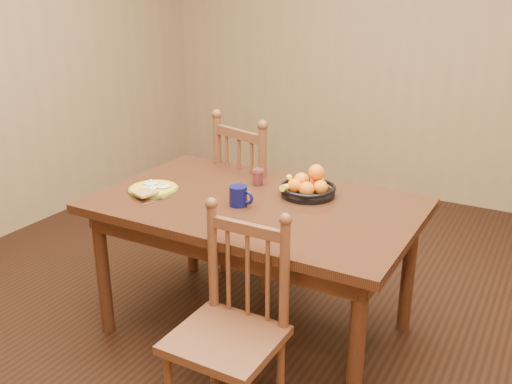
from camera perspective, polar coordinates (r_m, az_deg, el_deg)
The scene contains 10 objects.
room at distance 2.71m, azimuth 0.00°, elevation 10.98°, with size 4.52×5.02×2.72m.
dining_table at distance 2.90m, azimuth 0.00°, elevation -2.50°, with size 1.60×1.00×0.75m.
chair_far at distance 3.54m, azimuth 0.26°, elevation -0.88°, with size 0.59×0.57×1.05m.
chair_near at distance 2.39m, azimuth -2.58°, elevation -13.68°, with size 0.42×0.40×0.93m.
breakfast_plate at distance 3.06m, azimuth -10.26°, elevation 0.35°, with size 0.26×0.30×0.04m.
fork at distance 2.91m, azimuth -9.87°, elevation -0.83°, with size 0.06×0.18×0.00m.
spoon at distance 2.94m, azimuth -9.96°, elevation -0.58°, with size 0.08×0.15×0.01m.
coffee_mug at distance 2.80m, azimuth -1.71°, elevation -0.38°, with size 0.13×0.09×0.10m.
juice_glass at distance 3.09m, azimuth 0.22°, elevation 1.49°, with size 0.06×0.06×0.09m.
fruit_bowl at distance 2.95m, azimuth 5.23°, elevation 0.53°, with size 0.29×0.29×0.17m.
Camera 1 is at (1.31, -2.34, 1.78)m, focal length 40.00 mm.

